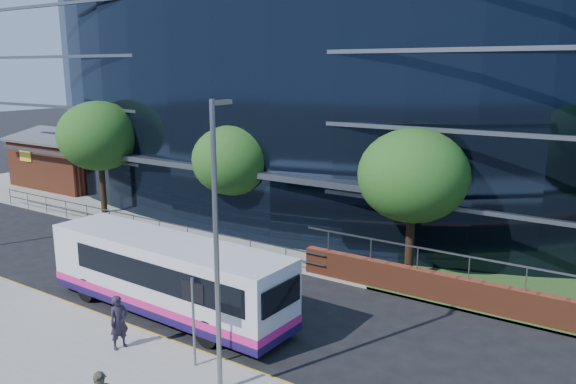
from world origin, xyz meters
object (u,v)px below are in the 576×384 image
Objects in this scene: brick_pavilion at (75,160)px; streetlight_east at (217,242)px; tree_far_a at (99,136)px; city_bus at (168,275)px; tree_far_c at (413,176)px; street_sign at (193,303)px; tree_far_b at (233,160)px; pedestrian at (119,322)px.

streetlight_east is at bearing -29.24° from brick_pavilion.
city_bus is (13.97, -8.18, -3.37)m from tree_far_a.
tree_far_c is (29.00, -4.50, 2.60)m from brick_pavilion.
city_bus is (-3.53, 2.41, -0.65)m from street_sign.
tree_far_a reaches higher than city_bus.
brick_pavilion is 32.19m from streetlight_east.
streetlight_east is (19.00, -11.17, -0.42)m from tree_far_a.
streetlight_east reaches higher than street_sign.
tree_far_b reaches higher than brick_pavilion.
tree_far_a is at bearing 148.83° from street_sign.
tree_far_b is at bearing 116.12° from city_bus.
streetlight_east is (28.00, -15.67, 2.50)m from brick_pavilion.
street_sign is 0.27× the size of city_bus.
street_sign reaches higher than city_bus.
street_sign is (26.50, -15.09, 0.21)m from brick_pavilion.
pedestrian is (-2.73, -0.53, -1.12)m from street_sign.
tree_far_a is 1.15× the size of tree_far_b.
city_bus is at bearing 24.07° from pedestrian.
pedestrian is (23.77, -15.62, -0.91)m from brick_pavilion.
tree_far_c reaches higher than pedestrian.
tree_far_b reaches higher than pedestrian.
tree_far_a is 18.88m from pedestrian.
streetlight_east reaches higher than pedestrian.
brick_pavilion is 1.23× the size of tree_far_a.
tree_far_a is (9.00, -4.50, 2.92)m from brick_pavilion.
brick_pavilion reaches higher than pedestrian.
tree_far_c is 11.22m from streetlight_east.
tree_far_c is at bearing -16.19° from pedestrian.
tree_far_b is 0.76× the size of streetlight_east.
brick_pavilion is 1.32× the size of tree_far_c.
street_sign is 0.43× the size of tree_far_c.
pedestrian is at bearing -73.44° from city_bus.
tree_far_a is 3.97× the size of pedestrian.
pedestrian is at bearing -67.70° from tree_far_b.
streetlight_east is (1.50, -0.59, 2.29)m from street_sign.
streetlight_east is 6.55m from city_bus.
tree_far_a reaches higher than tree_far_c.
tree_far_b is at bearing 127.63° from streetlight_east.
streetlight_east is 5.44m from pedestrian.
street_sign is 2.80m from streetlight_east.
street_sign is at bearing -103.29° from tree_far_c.
street_sign is 20.63m from tree_far_a.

